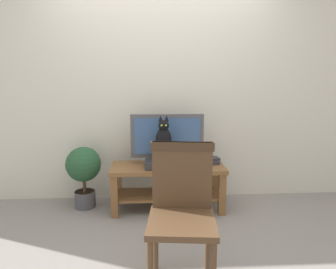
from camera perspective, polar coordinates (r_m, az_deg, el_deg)
The scene contains 9 objects.
ground_plane at distance 2.89m, azimuth -0.60°, elevation -17.95°, with size 12.00×12.00×0.00m, color gray.
back_wall at distance 3.51m, azimuth -1.39°, elevation 10.73°, with size 7.00×0.12×2.80m, color beige.
tv_stand at distance 3.25m, azimuth -0.05°, elevation -8.21°, with size 1.19×0.46×0.48m.
tv at distance 3.24m, azimuth -0.15°, elevation -0.63°, with size 0.78×0.20×0.53m.
media_box at distance 3.14m, azimuth -0.84°, elevation -5.52°, with size 0.38×0.25×0.07m.
cat at distance 3.08m, azimuth -0.82°, elevation -1.73°, with size 0.19×0.33×0.47m.
wooden_chair at distance 2.07m, azimuth 2.63°, elevation -12.98°, with size 0.48×0.48×0.95m.
book_stack at distance 3.31m, azimuth 7.37°, elevation -4.91°, with size 0.27×0.20×0.06m.
potted_plant at distance 3.39m, azimuth -15.52°, elevation -6.40°, with size 0.37×0.37×0.67m.
Camera 1 is at (-0.12, -2.55, 1.36)m, focal length 32.52 mm.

